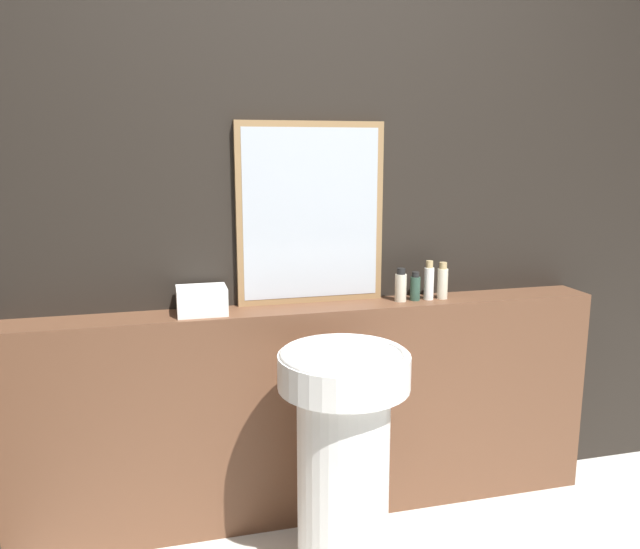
{
  "coord_description": "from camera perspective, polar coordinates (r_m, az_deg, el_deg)",
  "views": [
    {
      "loc": [
        -0.59,
        -0.89,
        1.52
      ],
      "look_at": [
        -0.01,
        1.36,
        1.05
      ],
      "focal_mm": 35.0,
      "sensor_mm": 36.0,
      "label": 1
    }
  ],
  "objects": [
    {
      "name": "towel_stack",
      "position": [
        2.42,
        -10.76,
        -2.34
      ],
      "size": [
        0.19,
        0.14,
        0.1
      ],
      "color": "white",
      "rests_on": "vanity_counter"
    },
    {
      "name": "pedestal_sink",
      "position": [
        2.27,
        2.14,
        -16.01
      ],
      "size": [
        0.45,
        0.45,
        0.85
      ],
      "color": "white",
      "rests_on": "ground_plane"
    },
    {
      "name": "wall_back",
      "position": [
        2.57,
        -1.12,
        5.3
      ],
      "size": [
        8.0,
        0.06,
        2.5
      ],
      "color": "black",
      "rests_on": "ground_plane"
    },
    {
      "name": "body_wash_bottle",
      "position": [
        2.67,
        11.14,
        -0.67
      ],
      "size": [
        0.04,
        0.04,
        0.16
      ],
      "color": "beige",
      "rests_on": "vanity_counter"
    },
    {
      "name": "mirror",
      "position": [
        2.52,
        -0.91,
        5.57
      ],
      "size": [
        0.6,
        0.03,
        0.73
      ],
      "color": "#937047",
      "rests_on": "vanity_counter"
    },
    {
      "name": "conditioner_bottle",
      "position": [
        2.62,
        8.7,
        -1.15
      ],
      "size": [
        0.04,
        0.04,
        0.12
      ],
      "color": "#2D4C3D",
      "rests_on": "vanity_counter"
    },
    {
      "name": "vanity_counter",
      "position": [
        2.65,
        -0.38,
        -12.45
      ],
      "size": [
        2.42,
        0.2,
        0.9
      ],
      "color": "brown",
      "rests_on": "ground_plane"
    },
    {
      "name": "lotion_bottle",
      "position": [
        2.64,
        9.93,
        -0.65
      ],
      "size": [
        0.04,
        0.04,
        0.16
      ],
      "color": "white",
      "rests_on": "vanity_counter"
    },
    {
      "name": "shampoo_bottle",
      "position": [
        2.6,
        7.39,
        -1.05
      ],
      "size": [
        0.05,
        0.05,
        0.14
      ],
      "color": "beige",
      "rests_on": "vanity_counter"
    }
  ]
}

